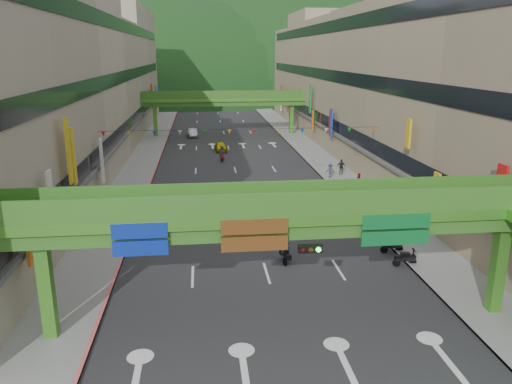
{
  "coord_description": "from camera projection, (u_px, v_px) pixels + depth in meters",
  "views": [
    {
      "loc": [
        -3.71,
        -15.75,
        13.01
      ],
      "look_at": [
        0.0,
        18.0,
        3.5
      ],
      "focal_mm": 35.0,
      "sensor_mm": 36.0,
      "label": 1
    }
  ],
  "objects": [
    {
      "name": "sidewalk_left",
      "position": [
        147.0,
        154.0,
        65.66
      ],
      "size": [
        4.0,
        140.0,
        0.15
      ],
      "primitive_type": "cube",
      "color": "gray",
      "rests_on": "ground"
    },
    {
      "name": "overpass_near",
      "position": [
        306.0,
        229.0,
        22.82
      ],
      "size": [
        28.0,
        12.27,
        7.1
      ],
      "color": "#4C9E2D",
      "rests_on": "ground"
    },
    {
      "name": "pedestrian_dark",
      "position": [
        341.0,
        168.0,
        54.45
      ],
      "size": [
        1.07,
        0.74,
        1.68
      ],
      "primitive_type": "imported",
      "rotation": [
        0.0,
        0.0,
        -0.37
      ],
      "color": "black",
      "rests_on": "ground"
    },
    {
      "name": "car_yellow",
      "position": [
        221.0,
        147.0,
        68.11
      ],
      "size": [
        1.64,
        3.78,
        1.27
      ],
      "primitive_type": "imported",
      "rotation": [
        0.0,
        0.0,
        0.04
      ],
      "color": "#BEA405",
      "rests_on": "ground"
    },
    {
      "name": "hill_left",
      "position": [
        167.0,
        92.0,
        170.55
      ],
      "size": [
        168.0,
        140.0,
        112.0
      ],
      "primitive_type": "ellipsoid",
      "color": "#1C4419",
      "rests_on": "ground"
    },
    {
      "name": "overpass_far",
      "position": [
        224.0,
        102.0,
        79.73
      ],
      "size": [
        28.0,
        2.2,
        7.1
      ],
      "color": "#4C9E2D",
      "rests_on": "ground"
    },
    {
      "name": "scooter_rider_far",
      "position": [
        222.0,
        154.0,
        61.75
      ],
      "size": [
        0.82,
        1.6,
        1.9
      ],
      "color": "maroon",
      "rests_on": "ground"
    },
    {
      "name": "bunting_string",
      "position": [
        242.0,
        132.0,
        46.08
      ],
      "size": [
        26.0,
        0.36,
        0.47
      ],
      "color": "black",
      "rests_on": "ground"
    },
    {
      "name": "sidewalk_right",
      "position": [
        310.0,
        151.0,
        67.97
      ],
      "size": [
        4.0,
        140.0,
        0.15
      ],
      "primitive_type": "cube",
      "color": "gray",
      "rests_on": "ground"
    },
    {
      "name": "building_row_right",
      "position": [
        371.0,
        80.0,
        66.27
      ],
      "size": [
        12.8,
        95.0,
        19.0
      ],
      "color": "gray",
      "rests_on": "ground"
    },
    {
      "name": "scooter_rider_mid",
      "position": [
        305.0,
        197.0,
        42.53
      ],
      "size": [
        0.94,
        1.6,
        2.14
      ],
      "color": "black",
      "rests_on": "ground"
    },
    {
      "name": "pedestrian_red",
      "position": [
        359.0,
        183.0,
        48.59
      ],
      "size": [
        0.78,
        0.62,
        1.56
      ],
      "primitive_type": "imported",
      "rotation": [
        0.0,
        0.0,
        0.04
      ],
      "color": "#9E032D",
      "rests_on": "ground"
    },
    {
      "name": "pedestrian_blue",
      "position": [
        330.0,
        172.0,
        53.14
      ],
      "size": [
        0.74,
        0.52,
        1.5
      ],
      "primitive_type": "imported",
      "rotation": [
        0.0,
        0.0,
        3.25
      ],
      "color": "#2B334E",
      "rests_on": "ground"
    },
    {
      "name": "parked_scooter_row",
      "position": [
        386.0,
        239.0,
        34.55
      ],
      "size": [
        1.6,
        7.15,
        1.08
      ],
      "color": "black",
      "rests_on": "ground"
    },
    {
      "name": "hill_right",
      "position": [
        274.0,
        87.0,
        193.9
      ],
      "size": [
        208.0,
        176.0,
        128.0
      ],
      "primitive_type": "ellipsoid",
      "color": "#1C4419",
      "rests_on": "ground"
    },
    {
      "name": "scooter_rider_near",
      "position": [
        285.0,
        248.0,
        31.83
      ],
      "size": [
        0.74,
        1.58,
        2.04
      ],
      "color": "black",
      "rests_on": "ground"
    },
    {
      "name": "car_silver",
      "position": [
        193.0,
        133.0,
        79.73
      ],
      "size": [
        1.74,
        4.06,
        1.3
      ],
      "primitive_type": "imported",
      "rotation": [
        0.0,
        0.0,
        0.09
      ],
      "color": "silver",
      "rests_on": "ground"
    },
    {
      "name": "curb_left",
      "position": [
        161.0,
        154.0,
        65.85
      ],
      "size": [
        0.2,
        140.0,
        0.18
      ],
      "primitive_type": "cube",
      "color": "#CC5959",
      "rests_on": "ground"
    },
    {
      "name": "scooter_rider_left",
      "position": [
        217.0,
        210.0,
        39.66
      ],
      "size": [
        0.94,
        1.6,
        1.95
      ],
      "color": "gray",
      "rests_on": "ground"
    },
    {
      "name": "curb_right",
      "position": [
        297.0,
        151.0,
        67.77
      ],
      "size": [
        0.2,
        140.0,
        0.18
      ],
      "primitive_type": "cube",
      "color": "gray",
      "rests_on": "ground"
    },
    {
      "name": "road_slab",
      "position": [
        230.0,
        153.0,
        66.83
      ],
      "size": [
        18.0,
        140.0,
        0.02
      ],
      "primitive_type": "cube",
      "color": "#28282B",
      "rests_on": "ground"
    },
    {
      "name": "building_row_left",
      "position": [
        78.0,
        82.0,
        62.29
      ],
      "size": [
        12.8,
        95.0,
        19.0
      ],
      "color": "#9E937F",
      "rests_on": "ground"
    }
  ]
}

